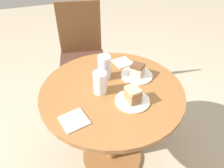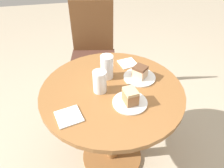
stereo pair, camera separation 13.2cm
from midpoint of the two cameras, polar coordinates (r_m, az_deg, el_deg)
name	(u,v)px [view 1 (the left image)]	position (r m, az deg, el deg)	size (l,w,h in m)	color
ground_plane	(112,156)	(1.89, -2.11, -18.43)	(8.00, 8.00, 0.00)	tan
table	(112,109)	(1.46, -2.60, -6.67)	(0.89, 0.89, 0.72)	brown
chair	(82,55)	(2.14, -9.57, 7.35)	(0.51, 0.54, 0.96)	brown
plate_near	(137,75)	(1.46, 3.89, 2.20)	(0.21, 0.21, 0.01)	silver
plate_far	(132,101)	(1.26, 2.37, -4.54)	(0.20, 0.20, 0.01)	silver
cake_slice_near	(137,70)	(1.43, 3.96, 3.60)	(0.11, 0.11, 0.08)	beige
cake_slice_far	(133,94)	(1.23, 2.42, -2.88)	(0.08, 0.10, 0.09)	#9E6B42
glass_lemonade	(104,68)	(1.41, -4.70, 4.00)	(0.08, 0.08, 0.16)	beige
glass_water	(100,84)	(1.29, -6.02, -0.10)	(0.08, 0.08, 0.14)	silver
napkin_stack	(74,120)	(1.18, -13.10, -9.39)	(0.16, 0.16, 0.01)	white
napkin_side	(122,62)	(1.59, 0.37, 5.61)	(0.14, 0.14, 0.01)	white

